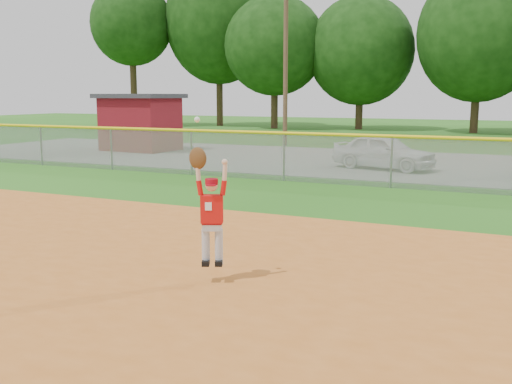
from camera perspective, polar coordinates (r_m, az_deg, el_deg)
ground at (r=7.71m, az=-1.53°, el=-10.54°), size 120.00×120.00×0.00m
parking_strip at (r=22.88m, az=16.20°, el=2.63°), size 44.00×10.00×0.03m
car_white_a at (r=21.06m, az=12.66°, el=3.96°), size 3.92×2.31×1.25m
utility_shed at (r=28.19m, az=-11.48°, el=6.88°), size 3.84×3.09×2.73m
outfield_fence at (r=16.90m, az=13.40°, el=3.35°), size 40.06×0.10×1.55m
power_lines at (r=28.66m, az=20.46°, el=13.10°), size 19.40×0.24×9.00m
tree_line at (r=44.73m, az=22.13°, el=15.22°), size 62.37×13.00×14.43m
ballplayer at (r=7.98m, az=-4.64°, el=-1.53°), size 0.54×0.32×2.08m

